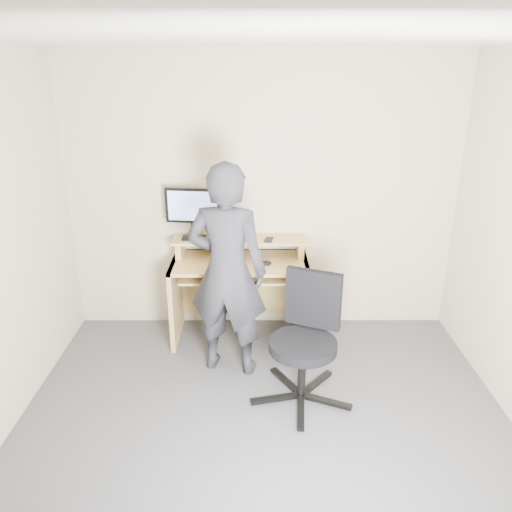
{
  "coord_description": "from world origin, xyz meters",
  "views": [
    {
      "loc": [
        -0.06,
        -2.61,
        2.37
      ],
      "look_at": [
        -0.06,
        1.05,
        0.95
      ],
      "focal_mm": 35.0,
      "sensor_mm": 36.0,
      "label": 1
    }
  ],
  "objects_px": {
    "monitor": "(193,209)",
    "person": "(227,271)",
    "office_chair": "(306,335)",
    "desk": "(240,278)"
  },
  "relations": [
    {
      "from": "monitor",
      "to": "person",
      "type": "height_order",
      "value": "person"
    },
    {
      "from": "monitor",
      "to": "office_chair",
      "type": "bearing_deg",
      "value": -40.91
    },
    {
      "from": "monitor",
      "to": "person",
      "type": "relative_size",
      "value": 0.28
    },
    {
      "from": "desk",
      "to": "person",
      "type": "relative_size",
      "value": 0.7
    },
    {
      "from": "person",
      "to": "monitor",
      "type": "bearing_deg",
      "value": -50.5
    },
    {
      "from": "office_chair",
      "to": "person",
      "type": "distance_m",
      "value": 0.78
    },
    {
      "from": "office_chair",
      "to": "person",
      "type": "relative_size",
      "value": 0.55
    },
    {
      "from": "desk",
      "to": "monitor",
      "type": "xyz_separation_m",
      "value": [
        -0.41,
        0.06,
        0.64
      ]
    },
    {
      "from": "desk",
      "to": "monitor",
      "type": "bearing_deg",
      "value": 172.26
    },
    {
      "from": "monitor",
      "to": "office_chair",
      "type": "xyz_separation_m",
      "value": [
        0.92,
        -1.01,
        -0.67
      ]
    }
  ]
}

